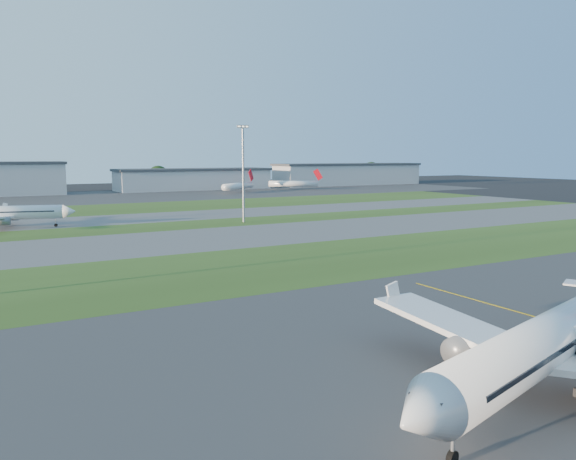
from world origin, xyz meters
TOP-DOWN VIEW (x-y plane):
  - grass_strip_a at (0.00, 52.00)m, footprint 300.00×34.00m
  - taxiway_a at (0.00, 85.00)m, footprint 300.00×32.00m
  - grass_strip_b at (0.00, 110.00)m, footprint 300.00×18.00m
  - taxiway_b at (0.00, 132.00)m, footprint 300.00×26.00m
  - grass_strip_c at (0.00, 165.00)m, footprint 300.00×40.00m
  - apron_far at (0.00, 225.00)m, footprint 400.00×80.00m
  - airliner_parked at (-12.34, -2.74)m, footprint 36.67×30.77m
  - airliner_taxiing at (-41.90, 126.06)m, footprint 33.26×27.89m
  - mini_jet_near at (65.19, 221.10)m, footprint 24.29×18.02m
  - mini_jet_far at (100.26, 227.90)m, footprint 26.46×14.28m
  - light_mast_centre at (15.00, 108.00)m, footprint 3.20×0.70m
  - hangar_east at (55.00, 255.00)m, footprint 81.60×23.00m
  - hangar_far_east at (155.00, 255.00)m, footprint 96.90×23.00m
  - tree_mid_west at (-20.00, 266.00)m, footprint 9.90×9.90m
  - tree_mid_east at (40.00, 269.00)m, footprint 11.55×11.55m
  - tree_east at (115.00, 267.00)m, footprint 10.45×10.45m
  - tree_far_east at (185.00, 271.00)m, footprint 12.65×12.65m

SIDE VIEW (x-z plane):
  - grass_strip_a at x=0.00m, z-range 0.00..0.01m
  - taxiway_a at x=0.00m, z-range 0.00..0.01m
  - grass_strip_b at x=0.00m, z-range 0.00..0.01m
  - taxiway_b at x=0.00m, z-range 0.00..0.01m
  - grass_strip_c at x=0.00m, z-range 0.00..0.01m
  - apron_far at x=0.00m, z-range 0.00..0.01m
  - mini_jet_near at x=65.19m, z-range -1.46..8.02m
  - mini_jet_far at x=100.26m, z-range -1.46..8.02m
  - airliner_taxiing at x=-41.90m, z-range -1.57..9.00m
  - airliner_parked at x=-12.34m, z-range -1.74..9.94m
  - hangar_east at x=55.00m, z-range 0.04..11.24m
  - tree_mid_west at x=-20.00m, z-range 0.44..11.24m
  - tree_east at x=115.00m, z-range 0.46..11.86m
  - hangar_far_east at x=155.00m, z-range 0.04..13.24m
  - tree_mid_east at x=40.00m, z-range 0.51..13.11m
  - tree_far_east at x=185.00m, z-range 0.56..14.36m
  - light_mast_centre at x=15.00m, z-range 1.91..27.71m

